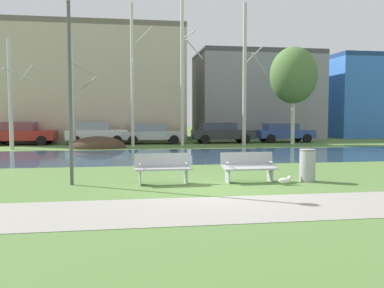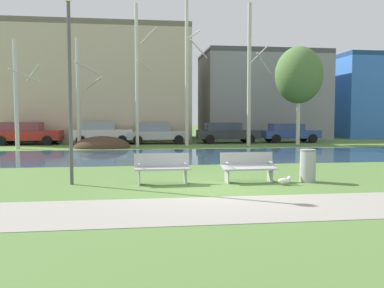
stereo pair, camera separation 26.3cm
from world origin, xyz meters
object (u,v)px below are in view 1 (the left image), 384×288
object	(u,v)px
streetlamp	(69,56)
parked_hatch_third_silver	(152,133)
seagull	(285,180)
bench_left	(163,168)
parked_sedan_second_white	(96,132)
parked_wagon_fourth_dark	(221,132)
bench_right	(249,166)
parked_suv_fifth_blue	(284,132)
trash_bin	(307,165)
parked_van_nearest_red	(20,133)

from	to	relation	value
streetlamp	parked_hatch_third_silver	size ratio (longest dim) A/B	1.28
seagull	parked_hatch_third_silver	distance (m)	18.05
streetlamp	bench_left	bearing A→B (deg)	-6.25
parked_sedan_second_white	parked_wagon_fourth_dark	size ratio (longest dim) A/B	0.95
bench_right	parked_wagon_fourth_dark	world-z (taller)	parked_wagon_fourth_dark
bench_left	parked_suv_fifth_blue	distance (m)	20.30
bench_left	parked_sedan_second_white	bearing A→B (deg)	100.20
bench_left	parked_wagon_fourth_dark	distance (m)	18.17
bench_left	parked_suv_fifth_blue	xyz separation A→B (m)	(10.46, 17.39, 0.26)
streetlamp	trash_bin	bearing A→B (deg)	-3.94
bench_left	trash_bin	distance (m)	4.28
bench_right	seagull	bearing A→B (deg)	-37.32
bench_left	seagull	world-z (taller)	bench_left
seagull	parked_hatch_third_silver	world-z (taller)	parked_hatch_third_silver
trash_bin	parked_van_nearest_red	size ratio (longest dim) A/B	0.22
bench_right	streetlamp	bearing A→B (deg)	176.84
parked_van_nearest_red	parked_hatch_third_silver	xyz separation A→B (m)	(8.78, -0.28, -0.05)
trash_bin	parked_sedan_second_white	distance (m)	19.00
bench_right	parked_sedan_second_white	bearing A→B (deg)	108.06
parked_wagon_fourth_dark	trash_bin	bearing A→B (deg)	-94.66
seagull	parked_sedan_second_white	size ratio (longest dim) A/B	0.10
parked_suv_fifth_blue	streetlamp	bearing A→B (deg)	-127.27
bench_left	trash_bin	size ratio (longest dim) A/B	1.67
bench_right	seagull	world-z (taller)	bench_right
bench_left	parked_van_nearest_red	world-z (taller)	parked_van_nearest_red
trash_bin	parked_hatch_third_silver	xyz separation A→B (m)	(-3.60, 17.36, 0.25)
parked_suv_fifth_blue	parked_hatch_third_silver	bearing A→B (deg)	-178.68
bench_left	parked_hatch_third_silver	distance (m)	17.18
bench_right	parked_suv_fifth_blue	distance (m)	19.12
seagull	parked_sedan_second_white	world-z (taller)	parked_sedan_second_white
parked_sedan_second_white	parked_hatch_third_silver	bearing A→B (deg)	-2.14
parked_wagon_fourth_dark	bench_left	bearing A→B (deg)	-108.28
parked_hatch_third_silver	parked_wagon_fourth_dark	distance (m)	5.02
streetlamp	parked_van_nearest_red	distance (m)	18.25
bench_left	seagull	size ratio (longest dim) A/B	3.77
streetlamp	parked_suv_fifth_blue	world-z (taller)	streetlamp
bench_right	parked_sedan_second_white	xyz separation A→B (m)	(-5.64, 17.31, 0.35)
trash_bin	parked_van_nearest_red	xyz separation A→B (m)	(-12.38, 17.63, 0.30)
bench_right	parked_suv_fifth_blue	xyz separation A→B (m)	(7.93, 17.39, 0.26)
bench_right	trash_bin	size ratio (longest dim) A/B	1.67
streetlamp	parked_sedan_second_white	xyz separation A→B (m)	(-0.55, 17.03, -2.79)
seagull	parked_van_nearest_red	size ratio (longest dim) A/B	0.10
parked_van_nearest_red	parked_wagon_fourth_dark	xyz separation A→B (m)	(13.80, -0.19, -0.03)
bench_left	seagull	distance (m)	3.48
trash_bin	parked_van_nearest_red	bearing A→B (deg)	125.07
trash_bin	parked_sedan_second_white	world-z (taller)	parked_sedan_second_white
parked_van_nearest_red	seagull	bearing A→B (deg)	-57.57
bench_right	streetlamp	world-z (taller)	streetlamp
parked_suv_fifth_blue	trash_bin	bearing A→B (deg)	-109.37
seagull	parked_wagon_fourth_dark	bearing A→B (deg)	82.69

